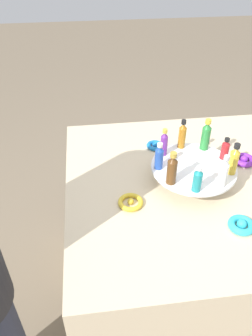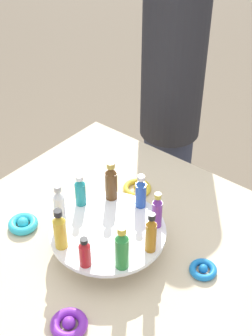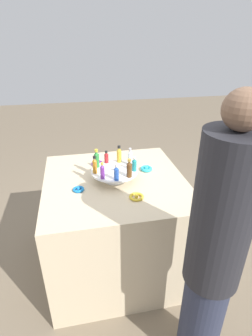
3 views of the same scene
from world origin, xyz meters
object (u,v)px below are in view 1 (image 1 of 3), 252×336
Objects in this scene: display_stand at (193,171)px; ribbon_bow_teal at (241,225)px; bottle_amber at (182,135)px; ribbon_bow_gold at (131,202)px; bottle_blue at (159,157)px; bottle_red at (225,149)px; ribbon_bow_blue at (155,145)px; bottle_clear at (223,173)px; bottle_green at (206,136)px; bottle_brown at (172,169)px; bottle_purple at (164,143)px; ribbon_bow_purple at (244,160)px; bottle_gold at (234,160)px; bottle_teal at (198,179)px.

display_stand is 0.28m from ribbon_bow_teal.
ribbon_bow_gold is at bearing 43.77° from bottle_amber.
ribbon_bow_teal is at bearing 131.16° from bottle_blue.
bottle_red reaches higher than ribbon_bow_blue.
bottle_blue is at bearing 80.74° from ribbon_bow_blue.
ribbon_bow_gold is (0.32, -0.03, -0.13)m from bottle_clear.
bottle_blue is 0.38m from ribbon_bow_teal.
ribbon_bow_teal is at bearing 93.09° from bottle_green.
bottle_amber is 0.36m from ribbon_bow_gold.
bottle_brown is 1.41× the size of bottle_red.
bottle_purple is 1.25× the size of ribbon_bow_purple.
bottle_green is 1.50× the size of ribbon_bow_teal.
display_stand is 0.16m from bottle_blue.
bottle_red is (-0.07, -0.16, -0.02)m from bottle_clear.
bottle_gold is at bearing 125.32° from ribbon_bow_blue.
bottle_blue is (0.27, 0.03, 0.01)m from bottle_red.
bottle_clear is at bearing 126.24° from bottle_purple.
bottle_brown reaches higher than ribbon_bow_teal.
bottle_teal is 0.42m from ribbon_bow_blue.
bottle_purple is at bearing -13.76° from bottle_red.
bottle_red is at bearing 136.10° from ribbon_bow_blue.
bottle_red is at bearing -173.76° from bottle_blue.
ribbon_bow_blue is (0.23, -0.32, -0.13)m from bottle_gold.
bottle_gold is (-0.24, -0.03, -0.00)m from bottle_brown.
bottle_red is at bearing 166.24° from bottle_purple.
display_stand is 0.16m from bottle_amber.
bottle_clear is at bearing -75.17° from ribbon_bow_teal.
bottle_green is at bearing -147.80° from ribbon_bow_gold.
bottle_amber is at bearing -74.24° from ribbon_bow_teal.
bottle_red reaches higher than display_stand.
bottle_brown is 1.44× the size of ribbon_bow_teal.
bottle_teal is 0.10m from bottle_clear.
bottle_brown is at bearing -174.09° from ribbon_bow_gold.
bottle_teal reaches higher than ribbon_bow_teal.
bottle_amber is at bearing -33.76° from bottle_red.
bottle_purple is at bearing -93.76° from bottle_brown.
ribbon_bow_purple is 0.56m from ribbon_bow_gold.
bottle_blue is (0.22, 0.11, -0.01)m from bottle_green.
bottle_gold is at bearing 156.24° from display_stand.
bottle_gold is (-0.07, -0.07, -0.00)m from bottle_clear.
bottle_green is 0.42m from ribbon_bow_gold.
bottle_blue is (0.27, -0.07, -0.01)m from bottle_gold.
bottle_brown reaches higher than bottle_gold.
bottle_gold is 0.27m from bottle_purple.
bottle_green is 0.18m from bottle_purple.
ribbon_bow_purple is (-0.40, -0.09, -0.12)m from bottle_blue.
bottle_blue is at bearing -33.76° from bottle_clear.
bottle_blue is at bearing -13.76° from bottle_gold.
display_stand is at bearing -143.76° from bottle_brown.
bottle_amber reaches higher than bottle_teal.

